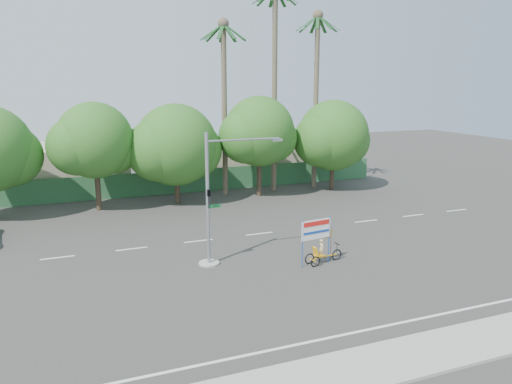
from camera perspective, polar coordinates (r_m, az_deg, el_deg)
name	(u,v)px	position (r m, az deg, el deg)	size (l,w,h in m)	color
ground	(283,285)	(24.23, 3.11, -10.58)	(120.00, 120.00, 0.00)	#33302D
sidewalk_near	(375,366)	(18.42, 13.42, -18.73)	(50.00, 2.40, 0.12)	gray
fence	(180,182)	(43.60, -8.71, 1.17)	(38.00, 0.08, 2.00)	#336B3D
building_left	(55,169)	(46.83, -22.03, 2.42)	(12.00, 8.00, 4.00)	#C2B29A
building_right	(248,160)	(49.97, -0.93, 3.70)	(14.00, 8.00, 3.60)	#C2B29A
tree_left	(94,143)	(38.55, -18.01, 5.33)	(6.66, 5.60, 8.07)	#473828
tree_center	(175,147)	(39.44, -9.22, 5.06)	(7.62, 6.40, 7.85)	#473828
tree_right	(259,134)	(41.39, 0.31, 6.65)	(6.90, 5.80, 8.36)	#473828
tree_far_right	(333,138)	(44.52, 8.75, 6.16)	(7.38, 6.20, 7.94)	#473828
palm_tall	(275,69)	(43.35, 2.15, 13.83)	(3.73, 3.79, 17.45)	#70604C
palm_mid	(316,82)	(45.10, 6.91, 12.35)	(3.73, 3.79, 15.45)	#70604C
palm_short	(224,89)	(41.75, -3.66, 11.66)	(3.73, 3.79, 14.45)	#70604C
traffic_signal	(214,211)	(26.09, -4.87, -2.13)	(4.72, 1.10, 7.00)	gray
trike_billboard	(320,245)	(26.73, 7.28, -6.02)	(2.63, 0.76, 2.59)	black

